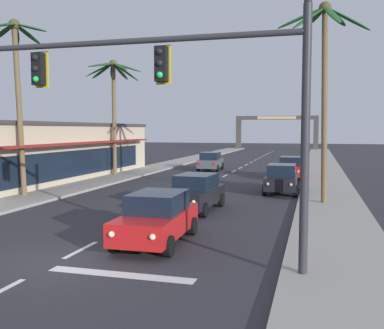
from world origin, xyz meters
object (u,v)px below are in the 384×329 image
object	(u,v)px
storefront_strip_left	(38,151)
palm_right_second	(324,56)
sedan_parked_nearest_kerb	(291,167)
palm_left_third	(113,88)
sedan_parked_mid_kerb	(281,178)
town_gateway_arch	(276,127)
sedan_oncoming_far	(211,161)
traffic_signal_mast	(165,85)
sedan_third_in_queue	(196,192)
palm_left_second	(17,69)
sedan_lead_at_stop_bar	(157,217)

from	to	relation	value
storefront_strip_left	palm_right_second	bearing A→B (deg)	-16.31
sedan_parked_nearest_kerb	storefront_strip_left	bearing A→B (deg)	-162.09
palm_left_third	sedan_parked_mid_kerb	bearing A→B (deg)	-23.89
town_gateway_arch	sedan_oncoming_far	bearing A→B (deg)	-92.82
sedan_oncoming_far	sedan_parked_mid_kerb	bearing A→B (deg)	-60.37
traffic_signal_mast	sedan_parked_nearest_kerb	world-z (taller)	traffic_signal_mast
traffic_signal_mast	storefront_strip_left	size ratio (longest dim) A/B	0.48
sedan_third_in_queue	palm_left_second	distance (m)	12.17
sedan_third_in_queue	storefront_strip_left	distance (m)	17.14
sedan_lead_at_stop_bar	palm_left_third	size ratio (longest dim) A/B	0.48
traffic_signal_mast	sedan_parked_nearest_kerb	distance (m)	23.72
sedan_lead_at_stop_bar	sedan_parked_nearest_kerb	world-z (taller)	same
storefront_strip_left	traffic_signal_mast	bearing A→B (deg)	-47.51
storefront_strip_left	town_gateway_arch	size ratio (longest dim) A/B	1.58
storefront_strip_left	town_gateway_arch	world-z (taller)	town_gateway_arch
palm_left_second	storefront_strip_left	xyz separation A→B (m)	(-4.12, 7.66, -4.88)
sedan_parked_mid_kerb	sedan_third_in_queue	bearing A→B (deg)	-116.06
storefront_strip_left	palm_left_third	bearing A→B (deg)	43.36
traffic_signal_mast	sedan_lead_at_stop_bar	bearing A→B (deg)	115.39
sedan_third_in_queue	palm_left_second	size ratio (longest dim) A/B	0.47
sedan_third_in_queue	storefront_strip_left	bearing A→B (deg)	148.25
palm_left_second	palm_left_third	bearing A→B (deg)	89.23
palm_left_second	palm_left_third	world-z (taller)	palm_left_second
sedan_lead_at_stop_bar	sedan_oncoming_far	world-z (taller)	same
traffic_signal_mast	sedan_parked_nearest_kerb	size ratio (longest dim) A/B	2.57
sedan_lead_at_stop_bar	sedan_parked_mid_kerb	world-z (taller)	same
palm_left_second	town_gateway_arch	bearing A→B (deg)	82.14
sedan_parked_nearest_kerb	palm_left_second	xyz separation A→B (m)	(-13.98, -13.52, 6.15)
sedan_third_in_queue	sedan_oncoming_far	xyz separation A→B (m)	(-3.89, 19.82, 0.00)
sedan_parked_nearest_kerb	palm_left_third	world-z (taller)	palm_left_third
town_gateway_arch	sedan_lead_at_stop_bar	bearing A→B (deg)	-88.37
sedan_third_in_queue	palm_left_third	size ratio (longest dim) A/B	0.49
sedan_parked_nearest_kerb	palm_left_third	size ratio (longest dim) A/B	0.48
sedan_third_in_queue	traffic_signal_mast	bearing A→B (deg)	-80.39
town_gateway_arch	palm_right_second	bearing A→B (deg)	-83.20
sedan_oncoming_far	palm_left_second	bearing A→B (deg)	-109.42
sedan_parked_nearest_kerb	town_gateway_arch	world-z (taller)	town_gateway_arch
traffic_signal_mast	sedan_third_in_queue	size ratio (longest dim) A/B	2.54
sedan_parked_nearest_kerb	palm_right_second	bearing A→B (deg)	-80.13
traffic_signal_mast	palm_right_second	world-z (taller)	palm_right_second
traffic_signal_mast	town_gateway_arch	distance (m)	72.91
traffic_signal_mast	sedan_lead_at_stop_bar	world-z (taller)	traffic_signal_mast
palm_right_second	storefront_strip_left	size ratio (longest dim) A/B	0.41
sedan_parked_mid_kerb	palm_left_third	world-z (taller)	palm_left_third
traffic_signal_mast	storefront_strip_left	world-z (taller)	traffic_signal_mast
sedan_third_in_queue	sedan_parked_mid_kerb	bearing A→B (deg)	63.94
sedan_parked_mid_kerb	town_gateway_arch	distance (m)	57.74
sedan_lead_at_stop_bar	palm_left_second	bearing A→B (deg)	145.40
palm_right_second	town_gateway_arch	bearing A→B (deg)	96.80
sedan_lead_at_stop_bar	storefront_strip_left	bearing A→B (deg)	134.58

